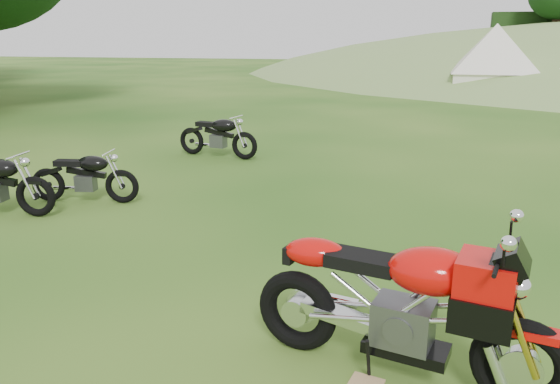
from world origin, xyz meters
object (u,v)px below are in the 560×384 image
(vintage_moto_c, at_px, (217,135))
(vintage_moto_b, at_px, (84,175))
(sport_motorcycle, at_px, (402,294))
(plywood_board, at_px, (366,383))
(tent_mid, at_px, (494,62))

(vintage_moto_c, bearing_deg, vintage_moto_b, -91.89)
(sport_motorcycle, xyz_separation_m, plywood_board, (-0.21, -0.18, -0.66))
(sport_motorcycle, relative_size, vintage_moto_b, 1.36)
(sport_motorcycle, height_order, vintage_moto_c, sport_motorcycle)
(vintage_moto_c, bearing_deg, plywood_board, -51.37)
(sport_motorcycle, relative_size, vintage_moto_c, 1.23)
(vintage_moto_b, bearing_deg, vintage_moto_c, 68.02)
(vintage_moto_c, distance_m, tent_mid, 16.75)
(sport_motorcycle, bearing_deg, vintage_moto_b, 157.92)
(vintage_moto_b, relative_size, tent_mid, 0.49)
(vintage_moto_b, xyz_separation_m, tent_mid, (7.97, 18.78, 1.01))
(plywood_board, xyz_separation_m, tent_mid, (3.28, 22.39, 1.43))
(sport_motorcycle, distance_m, vintage_moto_b, 5.99)
(sport_motorcycle, height_order, tent_mid, tent_mid)
(plywood_board, bearing_deg, vintage_moto_b, 142.43)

